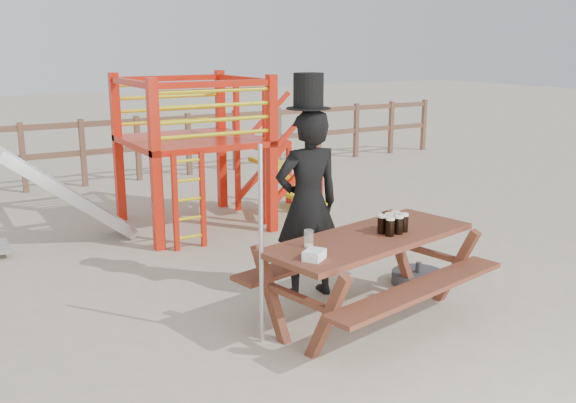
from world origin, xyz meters
name	(u,v)px	position (x,y,z in m)	size (l,w,h in m)	color
ground	(326,321)	(0.00, 0.00, 0.00)	(60.00, 60.00, 0.00)	tan
back_fence	(111,143)	(0.00, 7.00, 0.74)	(15.09, 0.09, 1.20)	brown
playground_fort	(188,150)	(0.12, 3.58, 1.07)	(4.71, 1.84, 2.10)	red
picnic_table	(369,267)	(0.35, -0.17, 0.51)	(2.33, 1.82, 0.81)	brown
man_with_hat	(308,200)	(0.19, 0.63, 0.99)	(0.72, 0.50, 2.22)	black
metal_pole	(261,247)	(-0.71, -0.08, 0.85)	(0.04, 0.04, 1.71)	#B2B2B7
parasol_base	(418,278)	(1.37, 0.28, 0.07)	(0.56, 0.56, 0.24)	#333338
paper_bag	(314,255)	(-0.44, -0.46, 0.85)	(0.18, 0.14, 0.08)	white
stout_pints	(393,223)	(0.59, -0.19, 0.89)	(0.29, 0.22, 0.17)	black
empty_glasses	(309,239)	(-0.30, -0.16, 0.87)	(0.08, 0.08, 0.15)	silver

